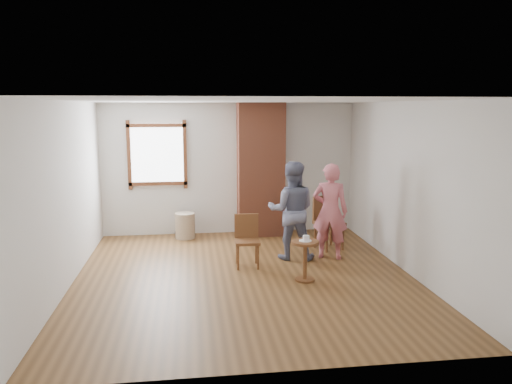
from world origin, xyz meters
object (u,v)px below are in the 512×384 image
(stoneware_crock, at_px, (185,226))
(dining_chair_right, at_px, (327,219))
(man, at_px, (292,210))
(dining_chair_left, at_px, (247,237))
(side_table, at_px, (305,254))
(person_pink, at_px, (330,211))

(stoneware_crock, height_order, dining_chair_right, dining_chair_right)
(stoneware_crock, xyz_separation_m, dining_chair_right, (2.53, -1.03, 0.28))
(stoneware_crock, height_order, man, man)
(dining_chair_left, distance_m, side_table, 1.12)
(dining_chair_left, xyz_separation_m, side_table, (0.76, -0.83, -0.06))
(stoneware_crock, relative_size, dining_chair_right, 0.53)
(man, bearing_deg, dining_chair_right, -133.23)
(dining_chair_left, bearing_deg, dining_chair_right, 30.41)
(stoneware_crock, bearing_deg, side_table, -56.82)
(stoneware_crock, bearing_deg, man, -41.28)
(side_table, xyz_separation_m, person_pink, (0.67, 1.06, 0.40))
(stoneware_crock, bearing_deg, person_pink, -33.85)
(man, height_order, person_pink, man)
(dining_chair_right, bearing_deg, person_pink, -121.61)
(side_table, relative_size, man, 0.37)
(dining_chair_right, distance_m, side_table, 1.83)
(person_pink, bearing_deg, dining_chair_right, -79.35)
(stoneware_crock, distance_m, dining_chair_left, 2.11)
(stoneware_crock, xyz_separation_m, man, (1.78, -1.56, 0.57))
(stoneware_crock, distance_m, side_table, 3.20)
(dining_chair_left, xyz_separation_m, person_pink, (1.42, 0.23, 0.34))
(dining_chair_left, height_order, dining_chair_right, dining_chair_right)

